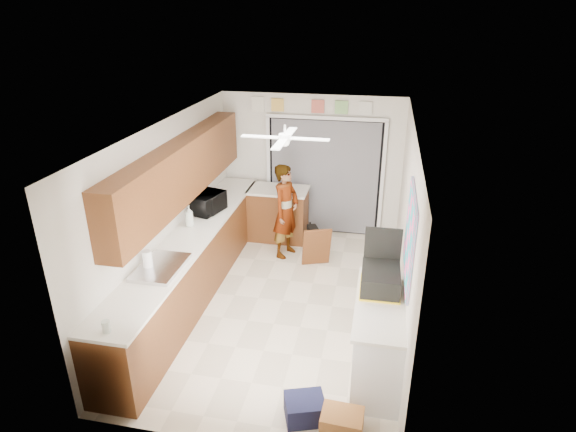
{
  "coord_description": "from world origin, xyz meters",
  "views": [
    {
      "loc": [
        1.22,
        -5.67,
        3.85
      ],
      "look_at": [
        0.0,
        0.4,
        1.15
      ],
      "focal_mm": 30.0,
      "sensor_mm": 36.0,
      "label": 1
    }
  ],
  "objects_px": {
    "suitcase": "(380,280)",
    "man": "(286,211)",
    "soap_bottle": "(189,216)",
    "dog": "(314,237)",
    "microwave": "(208,203)",
    "cardboard_box": "(342,423)",
    "paper_towel_roll": "(148,260)",
    "navy_crate": "(305,409)"
  },
  "relations": [
    {
      "from": "man",
      "to": "dog",
      "type": "bearing_deg",
      "value": -35.15
    },
    {
      "from": "microwave",
      "to": "man",
      "type": "bearing_deg",
      "value": -45.86
    },
    {
      "from": "paper_towel_roll",
      "to": "cardboard_box",
      "type": "relative_size",
      "value": 0.62
    },
    {
      "from": "man",
      "to": "microwave",
      "type": "bearing_deg",
      "value": 139.29
    },
    {
      "from": "soap_bottle",
      "to": "dog",
      "type": "relative_size",
      "value": 0.59
    },
    {
      "from": "soap_bottle",
      "to": "navy_crate",
      "type": "relative_size",
      "value": 0.81
    },
    {
      "from": "soap_bottle",
      "to": "dog",
      "type": "distance_m",
      "value": 2.34
    },
    {
      "from": "paper_towel_roll",
      "to": "suitcase",
      "type": "xyz_separation_m",
      "value": [
        2.75,
        0.11,
        -0.0
      ]
    },
    {
      "from": "suitcase",
      "to": "microwave",
      "type": "bearing_deg",
      "value": 146.02
    },
    {
      "from": "microwave",
      "to": "navy_crate",
      "type": "relative_size",
      "value": 1.38
    },
    {
      "from": "cardboard_box",
      "to": "man",
      "type": "relative_size",
      "value": 0.26
    },
    {
      "from": "microwave",
      "to": "navy_crate",
      "type": "bearing_deg",
      "value": -129.65
    },
    {
      "from": "cardboard_box",
      "to": "navy_crate",
      "type": "distance_m",
      "value": 0.4
    },
    {
      "from": "microwave",
      "to": "man",
      "type": "relative_size",
      "value": 0.34
    },
    {
      "from": "soap_bottle",
      "to": "suitcase",
      "type": "bearing_deg",
      "value": -23.27
    },
    {
      "from": "microwave",
      "to": "soap_bottle",
      "type": "relative_size",
      "value": 1.7
    },
    {
      "from": "suitcase",
      "to": "cardboard_box",
      "type": "relative_size",
      "value": 1.4
    },
    {
      "from": "microwave",
      "to": "paper_towel_roll",
      "type": "relative_size",
      "value": 2.17
    },
    {
      "from": "paper_towel_roll",
      "to": "dog",
      "type": "bearing_deg",
      "value": 59.49
    },
    {
      "from": "soap_bottle",
      "to": "paper_towel_roll",
      "type": "xyz_separation_m",
      "value": [
        -0.01,
        -1.29,
        -0.03
      ]
    },
    {
      "from": "dog",
      "to": "microwave",
      "type": "bearing_deg",
      "value": -172.98
    },
    {
      "from": "soap_bottle",
      "to": "man",
      "type": "bearing_deg",
      "value": 44.6
    },
    {
      "from": "navy_crate",
      "to": "dog",
      "type": "xyz_separation_m",
      "value": [
        -0.47,
        3.73,
        0.09
      ]
    },
    {
      "from": "soap_bottle",
      "to": "suitcase",
      "type": "distance_m",
      "value": 2.98
    },
    {
      "from": "microwave",
      "to": "suitcase",
      "type": "bearing_deg",
      "value": -107.93
    },
    {
      "from": "microwave",
      "to": "suitcase",
      "type": "distance_m",
      "value": 3.17
    },
    {
      "from": "soap_bottle",
      "to": "microwave",
      "type": "bearing_deg",
      "value": 82.11
    },
    {
      "from": "paper_towel_roll",
      "to": "microwave",
      "type": "bearing_deg",
      "value": 87.29
    },
    {
      "from": "soap_bottle",
      "to": "man",
      "type": "xyz_separation_m",
      "value": [
        1.18,
        1.16,
        -0.31
      ]
    },
    {
      "from": "microwave",
      "to": "suitcase",
      "type": "relative_size",
      "value": 0.96
    },
    {
      "from": "suitcase",
      "to": "man",
      "type": "bearing_deg",
      "value": 122.66
    },
    {
      "from": "suitcase",
      "to": "man",
      "type": "distance_m",
      "value": 2.82
    },
    {
      "from": "paper_towel_roll",
      "to": "man",
      "type": "bearing_deg",
      "value": 64.11
    },
    {
      "from": "soap_bottle",
      "to": "man",
      "type": "height_order",
      "value": "man"
    },
    {
      "from": "soap_bottle",
      "to": "man",
      "type": "distance_m",
      "value": 1.68
    },
    {
      "from": "microwave",
      "to": "dog",
      "type": "relative_size",
      "value": 1.0
    },
    {
      "from": "suitcase",
      "to": "cardboard_box",
      "type": "xyz_separation_m",
      "value": [
        -0.27,
        -1.22,
        -0.93
      ]
    },
    {
      "from": "soap_bottle",
      "to": "cardboard_box",
      "type": "distance_m",
      "value": 3.57
    },
    {
      "from": "navy_crate",
      "to": "dog",
      "type": "relative_size",
      "value": 0.72
    },
    {
      "from": "cardboard_box",
      "to": "dog",
      "type": "relative_size",
      "value": 0.74
    },
    {
      "from": "cardboard_box",
      "to": "dog",
      "type": "height_order",
      "value": "dog"
    },
    {
      "from": "cardboard_box",
      "to": "suitcase",
      "type": "bearing_deg",
      "value": 77.51
    }
  ]
}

